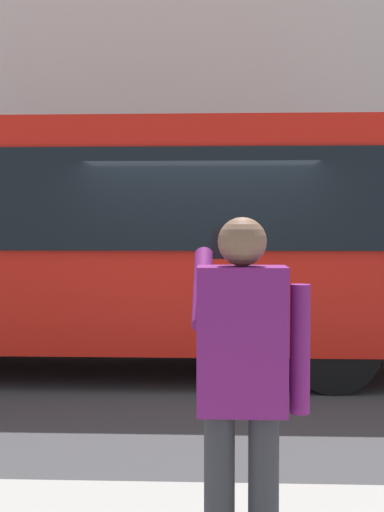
% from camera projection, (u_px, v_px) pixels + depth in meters
% --- Properties ---
extents(ground_plane, '(60.00, 60.00, 0.00)m').
position_uv_depth(ground_plane, '(203.00, 381.00, 7.88)').
color(ground_plane, '#38383A').
extents(building_facade_far, '(28.00, 1.55, 12.00)m').
position_uv_depth(building_facade_far, '(212.00, 30.00, 14.40)').
color(building_facade_far, beige).
rests_on(building_facade_far, ground_plane).
extents(red_bus, '(9.05, 2.54, 3.08)m').
position_uv_depth(red_bus, '(77.00, 236.00, 8.47)').
color(red_bus, red).
rests_on(red_bus, ground_plane).
extents(pedestrian_photographer, '(0.53, 0.52, 1.70)m').
position_uv_depth(pedestrian_photographer, '(243.00, 374.00, 3.04)').
color(pedestrian_photographer, '#2D2D33').
rests_on(pedestrian_photographer, sidewalk_curb).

